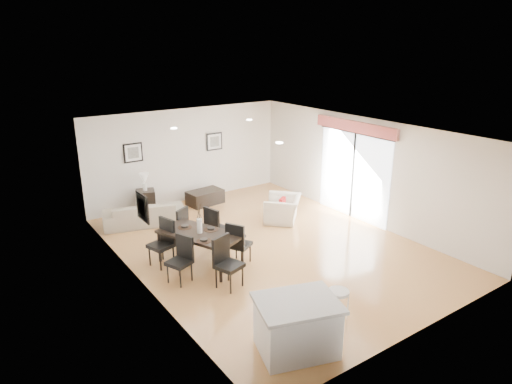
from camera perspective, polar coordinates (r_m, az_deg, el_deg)
ground at (r=10.57m, az=1.54°, el=-6.81°), size 8.00×8.00×0.00m
wall_back at (r=13.38m, az=-8.61°, el=4.57°), size 6.00×0.04×2.70m
wall_front at (r=7.47m, az=20.24°, el=-7.78°), size 6.00×0.04×2.70m
wall_left at (r=8.74m, az=-14.51°, el=-3.36°), size 0.04×8.00×2.70m
wall_right at (r=12.02m, az=13.23°, el=2.70°), size 0.04×8.00×2.70m
ceiling at (r=9.73m, az=1.67°, el=7.73°), size 6.00×8.00×0.02m
sofa at (r=12.02m, az=-13.80°, el=-2.64°), size 2.17×1.33×0.59m
armchair at (r=11.94m, az=3.37°, el=-2.11°), size 1.33×1.32×0.65m
courtyard_plant_a at (r=14.34m, az=20.60°, el=0.41°), size 0.78×0.73×0.72m
courtyard_plant_b at (r=15.16m, az=16.80°, el=1.58°), size 0.44×0.44×0.63m
dining_table at (r=9.58m, az=-7.03°, el=-5.46°), size 1.47×1.93×0.72m
dining_chair_wnear at (r=9.06m, az=-9.27°, el=-7.94°), size 0.54×0.54×0.93m
dining_chair_wfar at (r=9.76m, az=-11.46°, el=-5.83°), size 0.55×0.55×0.99m
dining_chair_enear at (r=9.53m, az=-2.33°, el=-6.22°), size 0.58×0.58×0.96m
dining_chair_efar at (r=10.21m, az=-5.09°, el=-4.31°), size 0.55×0.55×1.03m
dining_chair_head at (r=8.75m, az=-3.83°, el=-8.38°), size 0.57×0.57×1.01m
dining_chair_foot at (r=10.55m, az=-9.59°, el=-4.05°), size 0.57×0.57×0.93m
vase at (r=9.44m, az=-7.11°, el=-3.46°), size 0.70×1.15×0.65m
coffee_table at (r=13.26m, az=-6.38°, el=-0.65°), size 1.06×0.70×0.40m
side_table at (r=12.81m, az=-13.58°, el=-1.17°), size 0.61×0.61×0.65m
table_lamp at (r=12.62m, az=-13.79°, el=1.55°), size 0.25×0.25×0.48m
cushion at (r=11.75m, az=3.31°, el=-1.44°), size 0.30×0.24×0.30m
kitchen_island at (r=7.16m, az=5.13°, el=-16.33°), size 1.45×1.26×0.85m
bar_stool at (r=7.54m, az=10.24°, el=-12.74°), size 0.34×0.34×0.75m
framed_print_back_left at (r=12.68m, az=-15.11°, el=4.77°), size 0.52×0.04×0.52m
framed_print_back_right at (r=13.69m, az=-5.23°, el=6.31°), size 0.52×0.04×0.52m
framed_print_left_wall at (r=8.46m, az=-14.00°, el=-1.86°), size 0.04×0.52×0.52m
sliding_door at (r=12.10m, az=12.15°, el=4.43°), size 0.12×2.70×2.57m
courtyard at (r=15.04m, az=18.86°, el=3.64°), size 6.00×6.00×2.00m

